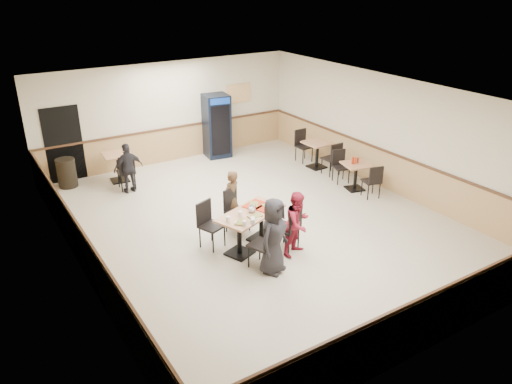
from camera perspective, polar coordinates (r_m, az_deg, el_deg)
ground at (r=11.65m, az=0.23°, el=-3.49°), size 10.00×10.00×0.00m
room_shell at (r=14.27m, az=0.78°, el=4.31°), size 10.00×10.00×10.00m
main_table at (r=10.41m, az=-0.62°, el=-3.67°), size 1.68×1.24×0.81m
main_chairs at (r=10.38m, az=-0.80°, el=-3.91°), size 1.88×2.13×1.03m
diner_woman_left at (r=9.48m, az=2.00°, el=-5.07°), size 0.89×0.78×1.53m
diner_woman_right at (r=10.15m, az=4.80°, el=-3.59°), size 0.80×0.71×1.37m
diner_man_opposite at (r=11.21m, az=-2.83°, el=-0.83°), size 0.58×0.48×1.35m
lone_diner at (r=13.42m, az=-14.37°, el=2.66°), size 0.80×0.36×1.34m
tabletop_clutter at (r=10.28m, az=-0.22°, el=-2.17°), size 1.34×1.00×0.12m
side_table_near at (r=13.48m, az=11.35°, el=2.21°), size 0.82×0.82×0.73m
side_table_near_chair_south at (r=13.11m, az=13.05°, el=1.31°), size 0.52×0.52×0.92m
side_table_near_chair_north at (r=13.88m, az=9.72°, el=2.88°), size 0.52×0.52×0.92m
side_table_far at (r=14.85m, az=7.02°, el=4.71°), size 0.76×0.76×0.79m
side_table_far_chair_south at (r=14.40m, az=8.58°, el=3.90°), size 0.48×0.48×1.00m
side_table_far_chair_north at (r=15.32m, az=5.54°, el=5.28°), size 0.48×0.48×1.00m
condiment_caddy at (r=13.38m, az=11.22°, el=3.57°), size 0.23×0.06×0.20m
back_table at (r=14.28m, az=-15.48°, el=3.21°), size 0.80×0.80×0.79m
back_table_chair_lone at (r=13.71m, az=-14.66°, el=2.34°), size 0.51×0.51×1.00m
pepsi_cooler at (r=15.65m, az=-4.51°, el=7.55°), size 0.83×0.84×1.95m
trash_bin at (r=14.37m, az=-20.82°, el=2.06°), size 0.50×0.50×0.79m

